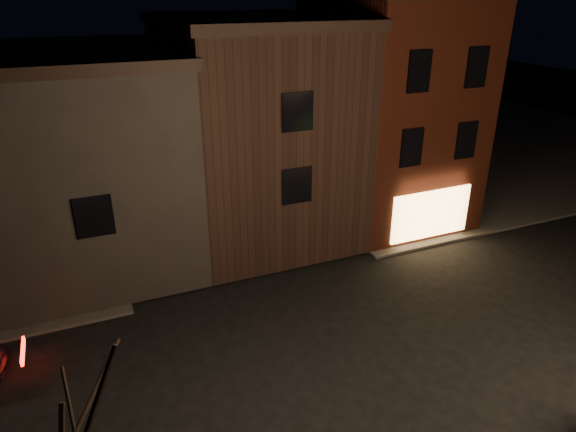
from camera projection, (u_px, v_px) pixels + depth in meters
The scene contains 5 objects.
ground at pixel (324, 363), 15.73m from camera, with size 120.00×120.00×0.00m, color black.
sidewalk_far_right at pixel (437, 136), 39.71m from camera, with size 30.00×30.00×0.12m, color #2D2B28.
corner_building at pixel (387, 106), 24.37m from camera, with size 6.50×8.50×10.50m.
row_building_a at pixel (251, 126), 23.12m from camera, with size 7.30×10.30×9.40m.
row_building_b at pixel (82, 156), 20.70m from camera, with size 7.80×10.30×8.40m.
Camera 1 is at (-5.97, -11.07, 10.54)m, focal length 32.00 mm.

